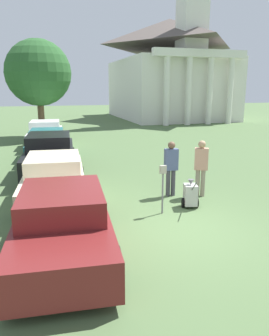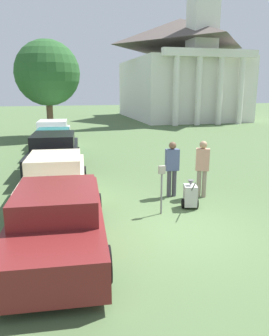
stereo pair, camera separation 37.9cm
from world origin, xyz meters
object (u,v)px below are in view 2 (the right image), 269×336
parked_car_teal (54,143)px  church (181,64)px  parking_meter (162,181)px  parked_car_maroon (58,219)px  equipment_cart (190,195)px  person_supervisor (202,165)px  parked_car_black (55,154)px  person_worker (172,165)px  parked_car_cream (56,178)px  parked_car_white (53,134)px

parked_car_teal → church: church is taller
parking_meter → parked_car_maroon: bearing=-154.3°
parked_car_maroon → parking_meter: 3.11m
equipment_cart → person_supervisor: bearing=63.1°
parked_car_black → person_worker: 5.49m
parked_car_teal → person_worker: bearing=-59.3°
parked_car_cream → person_supervisor: bearing=-7.9°
parked_car_white → parked_car_black: bearing=-85.1°
parked_car_maroon → parking_meter: size_ratio=3.64×
parked_car_maroon → parked_car_white: 13.39m
parked_car_white → church: size_ratio=0.19×
parking_meter → equipment_cart: (0.96, 0.23, -0.57)m
person_supervisor → church: church is taller
parked_car_teal → person_supervisor: size_ratio=2.72×
person_worker → equipment_cart: person_worker is taller
parked_car_black → parked_car_white: bearing=94.9°
parked_car_teal → parking_meter: 9.25m
parked_car_maroon → parked_car_black: 6.86m
parked_car_maroon → church: (14.27, 29.13, 5.32)m
parked_car_teal → parked_car_white: 3.24m
parked_car_white → person_supervisor: 11.86m
person_worker → parking_meter: bearing=64.6°
parked_car_black → parking_meter: parked_car_black is taller
parked_car_cream → parked_car_teal: bearing=94.9°
parking_meter → church: church is taller
parked_car_maroon → parked_car_teal: parked_car_teal is taller
parked_car_cream → parked_car_black: parked_car_black is taller
parked_car_cream → parked_car_teal: 6.71m
person_worker → church: bearing=-106.9°
parked_car_white → parked_car_cream: bearing=-85.1°
parked_car_cream → church: size_ratio=0.19×
parked_car_maroon → parked_car_teal: (0.00, 10.15, 0.01)m
parked_car_black → parking_meter: 6.18m
parked_car_white → equipment_cart: size_ratio=4.96×
parked_car_black → parked_car_white: 6.53m
equipment_cart → church: size_ratio=0.04×
parked_car_cream → parked_car_teal: parked_car_cream is taller
parked_car_cream → person_supervisor: (4.50, -1.02, 0.39)m
parked_car_white → equipment_cart: (3.75, -11.82, -0.32)m
parked_car_black → equipment_cart: (3.75, -5.29, -0.36)m
parked_car_black → church: (14.27, 22.27, 5.22)m
parked_car_black → person_worker: bearing=-44.1°
parked_car_black → parked_car_white: (0.00, 6.53, -0.04)m
parking_meter → person_worker: 1.60m
parking_meter → person_supervisor: bearing=32.2°
person_supervisor → church: size_ratio=0.07×
parked_car_cream → equipment_cart: bearing=-21.6°
parked_car_teal → parked_car_white: (-0.00, 3.24, 0.04)m
church → person_worker: bearing=-112.0°
person_worker → equipment_cart: bearing=102.5°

